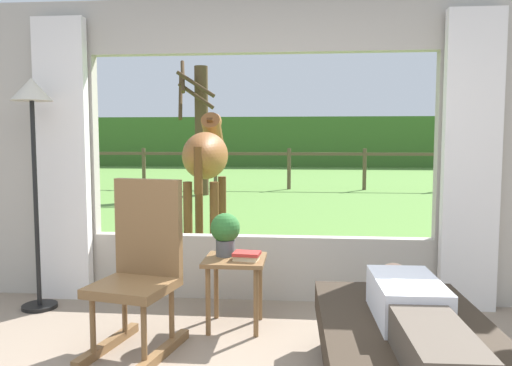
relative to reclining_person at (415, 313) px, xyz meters
name	(u,v)px	position (x,y,z in m)	size (l,w,h in m)	color
back_wall_with_window	(261,155)	(-0.92, 1.79, 0.73)	(5.20, 0.12, 2.55)	#ADA599
curtain_panel_left	(63,161)	(-2.61, 1.65, 0.68)	(0.44, 0.10, 2.40)	silver
curtain_panel_right	(471,162)	(0.77, 1.65, 0.68)	(0.44, 0.10, 2.40)	silver
outdoor_pasture_lawn	(290,184)	(-0.92, 12.69, -0.51)	(36.00, 21.68, 0.02)	#568438
distant_hill_ridge	(295,142)	(-0.92, 22.53, 0.68)	(36.00, 2.00, 2.40)	#3D6728
reclining_person	(415,313)	(0.00, 0.00, 0.00)	(0.35, 1.43, 0.22)	silver
rocking_chair	(141,267)	(-1.62, 0.67, 0.02)	(0.60, 0.76, 1.12)	brown
side_table	(235,270)	(-1.05, 1.09, -0.10)	(0.44, 0.44, 0.52)	brown
potted_plant	(225,231)	(-1.13, 1.15, 0.18)	(0.22, 0.22, 0.32)	#4C5156
book_stack	(247,256)	(-0.96, 1.03, 0.03)	(0.20, 0.16, 0.06)	beige
floor_lamp_left	(33,124)	(-2.71, 1.36, 0.99)	(0.32, 0.32, 1.87)	black
horse	(207,157)	(-1.80, 3.95, 0.63)	(0.61, 1.81, 1.73)	brown
pasture_tree	(200,127)	(-3.01, 9.49, 1.14)	(1.04, 0.98, 3.26)	#4C3823
pasture_fence_line	(289,162)	(-0.92, 11.09, 0.22)	(16.10, 0.10, 1.10)	brown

